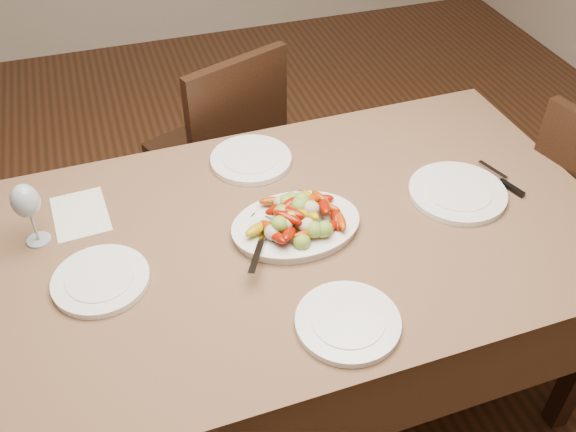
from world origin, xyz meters
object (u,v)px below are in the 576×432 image
(plate_far, at_px, (251,160))
(wine_glass, at_px, (29,213))
(plate_left, at_px, (101,280))
(plate_right, at_px, (457,193))
(chair_far, at_px, (214,150))
(serving_platter, at_px, (296,227))
(plate_near, at_px, (348,322))
(dining_table, at_px, (288,320))

(plate_far, xyz_separation_m, wine_glass, (-0.66, -0.17, 0.09))
(plate_left, xyz_separation_m, plate_right, (1.05, 0.03, 0.00))
(chair_far, bearing_deg, plate_left, 39.90)
(serving_platter, height_order, plate_near, serving_platter)
(dining_table, xyz_separation_m, chair_far, (-0.04, 0.85, 0.10))
(plate_near, xyz_separation_m, wine_glass, (-0.70, 0.54, 0.09))
(plate_left, relative_size, plate_far, 0.97)
(chair_far, distance_m, plate_left, 1.05)
(chair_far, distance_m, plate_far, 0.58)
(wine_glass, bearing_deg, dining_table, -15.28)
(dining_table, bearing_deg, plate_near, -84.39)
(wine_glass, bearing_deg, plate_left, -55.41)
(serving_platter, bearing_deg, plate_near, -88.24)
(chair_far, height_order, plate_right, chair_far)
(plate_near, bearing_deg, plate_far, 93.54)
(dining_table, relative_size, wine_glass, 8.98)
(dining_table, bearing_deg, plate_left, -176.38)
(plate_right, distance_m, plate_far, 0.65)
(dining_table, relative_size, serving_platter, 5.20)
(serving_platter, xyz_separation_m, plate_right, (0.51, -0.00, -0.00))
(serving_platter, distance_m, wine_glass, 0.72)
(plate_far, distance_m, wine_glass, 0.68)
(dining_table, relative_size, plate_right, 6.34)
(plate_left, bearing_deg, chair_far, 61.55)
(wine_glass, bearing_deg, plate_far, 14.67)
(chair_far, distance_m, wine_glass, 0.99)
(plate_far, bearing_deg, serving_platter, -84.63)
(plate_left, height_order, wine_glass, wine_glass)
(dining_table, height_order, plate_right, plate_right)
(plate_right, height_order, plate_near, same)
(dining_table, distance_m, serving_platter, 0.39)
(plate_near, height_order, wine_glass, wine_glass)
(dining_table, xyz_separation_m, plate_near, (0.04, -0.36, 0.39))
(serving_platter, bearing_deg, plate_left, -176.30)
(plate_far, relative_size, plate_near, 1.01)
(chair_far, relative_size, plate_right, 3.27)
(plate_right, bearing_deg, chair_far, 123.98)
(chair_far, xyz_separation_m, plate_left, (-0.48, -0.88, 0.29))
(serving_platter, xyz_separation_m, wine_glass, (-0.69, 0.18, 0.09))
(serving_platter, relative_size, plate_far, 1.37)
(plate_near, bearing_deg, chair_far, 93.49)
(plate_far, xyz_separation_m, plate_near, (0.04, -0.71, 0.00))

